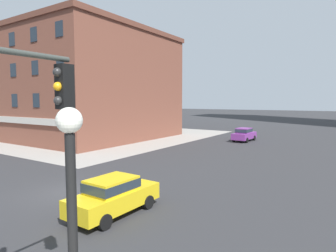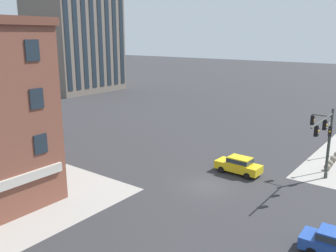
{
  "view_description": "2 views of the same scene",
  "coord_description": "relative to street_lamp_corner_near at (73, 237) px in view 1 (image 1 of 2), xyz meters",
  "views": [
    {
      "loc": [
        13.25,
        -10.03,
        5.06
      ],
      "look_at": [
        2.85,
        5.84,
        3.42
      ],
      "focal_mm": 30.75,
      "sensor_mm": 36.0,
      "label": 1
    },
    {
      "loc": [
        -26.1,
        -15.24,
        13.03
      ],
      "look_at": [
        -0.35,
        4.12,
        4.95
      ],
      "focal_mm": 38.66,
      "sensor_mm": 36.0,
      "label": 2
    }
  ],
  "objects": [
    {
      "name": "ground_plane",
      "position": [
        -10.0,
        7.51,
        -3.16
      ],
      "size": [
        320.0,
        320.0,
        0.0
      ],
      "primitive_type": "plane",
      "color": "#2D2D30"
    },
    {
      "name": "sidewalk_far_corner",
      "position": [
        -30.0,
        27.51,
        -3.16
      ],
      "size": [
        32.0,
        32.0,
        0.02
      ],
      "primitive_type": "cube",
      "color": "gray",
      "rests_on": "ground"
    },
    {
      "name": "street_lamp_corner_near",
      "position": [
        0.0,
        0.0,
        0.0
      ],
      "size": [
        0.36,
        0.36,
        4.98
      ],
      "color": "black",
      "rests_on": "ground"
    },
    {
      "name": "car_main_northbound_far",
      "position": [
        -8.54,
        33.1,
        -2.24
      ],
      "size": [
        2.01,
        4.46,
        1.68
      ],
      "color": "#7A3389",
      "rests_on": "ground"
    },
    {
      "name": "car_main_southbound_far",
      "position": [
        -5.64,
        6.61,
        -2.24
      ],
      "size": [
        1.98,
        4.44,
        1.68
      ],
      "color": "gold",
      "rests_on": "ground"
    },
    {
      "name": "storefront_block_near_corner",
      "position": [
        -29.59,
        25.42,
        4.02
      ],
      "size": [
        21.6,
        20.27,
        14.34
      ],
      "color": "brown",
      "rests_on": "ground"
    }
  ]
}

